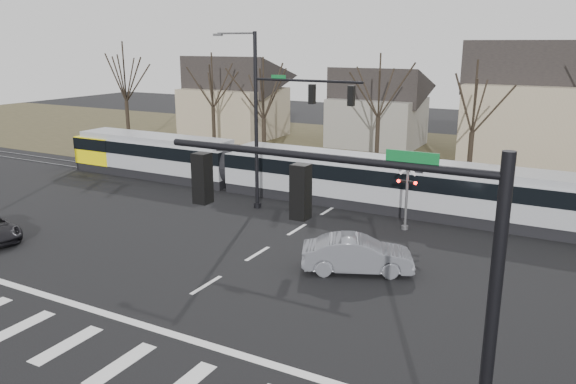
% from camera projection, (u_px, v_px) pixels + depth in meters
% --- Properties ---
extents(ground, '(140.00, 140.00, 0.00)m').
position_uv_depth(ground, '(175.00, 304.00, 21.23)').
color(ground, black).
extents(grass_verge, '(140.00, 28.00, 0.01)m').
position_uv_depth(grass_verge, '(415.00, 157.00, 48.39)').
color(grass_verge, '#38331E').
rests_on(grass_verge, ground).
extents(crosswalk, '(27.00, 2.60, 0.01)m').
position_uv_depth(crosswalk, '(93.00, 354.00, 17.84)').
color(crosswalk, silver).
rests_on(crosswalk, ground).
extents(stop_line, '(28.00, 0.35, 0.01)m').
position_uv_depth(stop_line, '(141.00, 325.00, 19.70)').
color(stop_line, silver).
rests_on(stop_line, ground).
extents(lane_dashes, '(0.18, 30.00, 0.01)m').
position_uv_depth(lane_dashes, '(342.00, 202.00, 34.81)').
color(lane_dashes, silver).
rests_on(lane_dashes, ground).
extents(rail_pair, '(90.00, 1.52, 0.06)m').
position_uv_depth(rail_pair, '(341.00, 203.00, 34.63)').
color(rail_pair, '#59595E').
rests_on(rail_pair, ground).
extents(tram, '(39.99, 2.97, 3.03)m').
position_uv_depth(tram, '(318.00, 173.00, 35.16)').
color(tram, gray).
rests_on(tram, ground).
extents(sedan, '(5.17, 5.97, 1.56)m').
position_uv_depth(sedan, '(357.00, 254.00, 24.11)').
color(sedan, slate).
rests_on(sedan, ground).
extents(signal_pole_near_right, '(6.72, 0.44, 8.00)m').
position_uv_depth(signal_pole_near_right, '(383.00, 296.00, 10.14)').
color(signal_pole_near_right, black).
rests_on(signal_pole_near_right, ground).
extents(signal_pole_far, '(9.28, 0.44, 10.20)m').
position_uv_depth(signal_pole_far, '(280.00, 114.00, 31.48)').
color(signal_pole_far, black).
rests_on(signal_pole_far, ground).
extents(rail_crossing_signal, '(1.08, 0.36, 4.00)m').
position_uv_depth(rail_crossing_signal, '(407.00, 195.00, 29.30)').
color(rail_crossing_signal, '#59595B').
rests_on(rail_crossing_signal, ground).
extents(tree_row, '(59.20, 7.20, 10.00)m').
position_uv_depth(tree_row, '(423.00, 107.00, 41.09)').
color(tree_row, black).
rests_on(tree_row, ground).
extents(house_a, '(9.72, 8.64, 8.60)m').
position_uv_depth(house_a, '(234.00, 94.00, 58.17)').
color(house_a, gray).
rests_on(house_a, ground).
extents(house_b, '(8.64, 7.56, 7.65)m').
position_uv_depth(house_b, '(378.00, 104.00, 53.07)').
color(house_b, slate).
rests_on(house_b, ground).
extents(house_c, '(10.80, 8.64, 10.10)m').
position_uv_depth(house_c, '(536.00, 100.00, 43.74)').
color(house_c, gray).
rests_on(house_c, ground).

